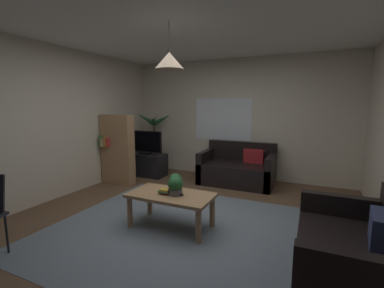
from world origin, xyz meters
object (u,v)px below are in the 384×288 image
object	(u,v)px
tv	(145,142)
pendant_lamp	(169,61)
book_on_table_0	(166,193)
remote_on_table_0	(178,194)
potted_palm_corner	(154,144)
book_on_table_2	(165,190)
tv_stand	(146,165)
bookshelf_corner	(117,149)
potted_plant_on_table	(175,184)
coffee_table	(171,199)
book_on_table_1	(165,191)
couch_right_side	(355,259)
couch_under_window	(237,170)

from	to	relation	value
tv	pendant_lamp	bearing A→B (deg)	-48.54
pendant_lamp	book_on_table_0	bearing A→B (deg)	-155.58
remote_on_table_0	potted_palm_corner	bearing A→B (deg)	62.63
book_on_table_2	tv_stand	distance (m)	2.70
remote_on_table_0	tv	world-z (taller)	tv
bookshelf_corner	potted_plant_on_table	bearing A→B (deg)	-32.60
coffee_table	remote_on_table_0	size ratio (longest dim) A/B	6.83
coffee_table	potted_plant_on_table	bearing A→B (deg)	-2.52
book_on_table_1	tv_stand	bearing A→B (deg)	129.51
remote_on_table_0	bookshelf_corner	xyz separation A→B (m)	(-2.05, 1.28, 0.24)
tv	potted_palm_corner	xyz separation A→B (m)	(-0.05, 0.45, -0.10)
tv_stand	potted_palm_corner	size ratio (longest dim) A/B	0.63
book_on_table_0	bookshelf_corner	size ratio (longest dim) A/B	0.11
book_on_table_0	remote_on_table_0	xyz separation A→B (m)	(0.16, 0.04, -0.00)
couch_right_side	pendant_lamp	bearing A→B (deg)	-100.49
coffee_table	tv	bearing A→B (deg)	131.46
tv_stand	tv	world-z (taller)	tv
potted_plant_on_table	potted_palm_corner	world-z (taller)	potted_palm_corner
remote_on_table_0	tv_stand	bearing A→B (deg)	67.42
couch_under_window	tv_stand	world-z (taller)	couch_under_window
potted_palm_corner	book_on_table_1	bearing A→B (deg)	-54.98
couch_under_window	bookshelf_corner	size ratio (longest dim) A/B	1.04
book_on_table_1	tv	size ratio (longest dim) A/B	0.18
potted_plant_on_table	remote_on_table_0	bearing A→B (deg)	24.72
couch_right_side	tv_stand	xyz separation A→B (m)	(-3.78, 2.40, -0.03)
potted_palm_corner	pendant_lamp	world-z (taller)	pendant_lamp
book_on_table_0	potted_palm_corner	size ratio (longest dim) A/B	0.11
coffee_table	book_on_table_2	bearing A→B (deg)	-146.37
book_on_table_2	tv	size ratio (longest dim) A/B	0.16
tv	bookshelf_corner	size ratio (longest dim) A/B	0.60
couch_under_window	book_on_table_1	bearing A→B (deg)	-98.36
tv_stand	bookshelf_corner	distance (m)	0.88
tv	potted_palm_corner	size ratio (longest dim) A/B	0.58
coffee_table	potted_palm_corner	distance (m)	3.07
book_on_table_1	potted_plant_on_table	xyz separation A→B (m)	(0.13, 0.04, 0.11)
book_on_table_1	book_on_table_2	world-z (taller)	book_on_table_2
book_on_table_2	bookshelf_corner	distance (m)	2.32
couch_right_side	coffee_table	world-z (taller)	couch_right_side
coffee_table	pendant_lamp	xyz separation A→B (m)	(0.00, 0.00, 1.74)
remote_on_table_0	tv_stand	world-z (taller)	tv_stand
couch_right_side	book_on_table_1	distance (m)	2.12
book_on_table_0	bookshelf_corner	distance (m)	2.32
couch_right_side	book_on_table_1	world-z (taller)	couch_right_side
coffee_table	pendant_lamp	world-z (taller)	pendant_lamp
book_on_table_0	tv_stand	xyz separation A→B (m)	(-1.71, 2.05, -0.22)
tv	book_on_table_2	bearing A→B (deg)	-50.09
book_on_table_0	bookshelf_corner	xyz separation A→B (m)	(-1.89, 1.32, 0.24)
couch_under_window	book_on_table_1	distance (m)	2.36
book_on_table_2	potted_palm_corner	size ratio (longest dim) A/B	0.09
coffee_table	pendant_lamp	size ratio (longest dim) A/B	1.96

